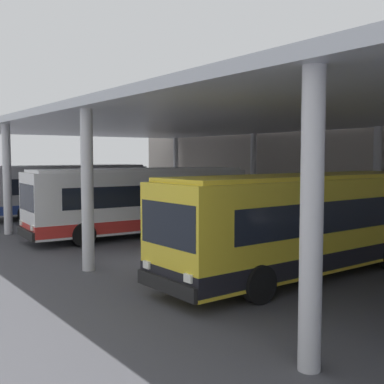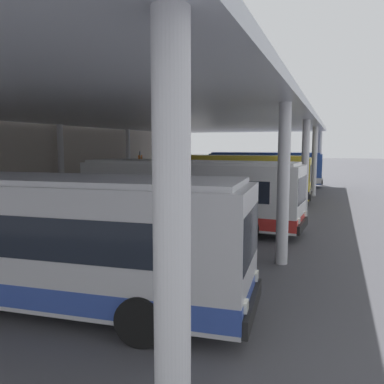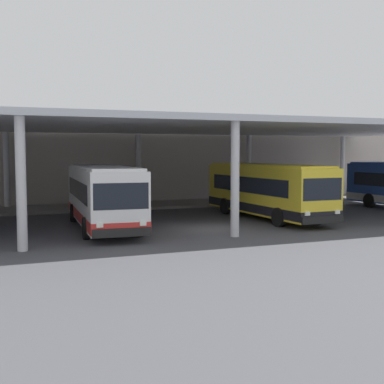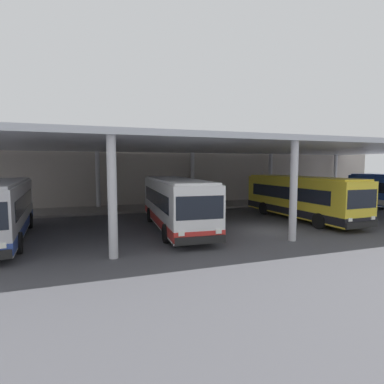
% 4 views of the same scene
% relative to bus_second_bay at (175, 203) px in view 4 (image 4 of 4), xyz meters
% --- Properties ---
extents(ground_plane, '(200.00, 200.00, 0.00)m').
position_rel_bus_second_bay_xyz_m(ground_plane, '(5.04, -2.38, -1.66)').
color(ground_plane, '#47474C').
extents(platform_kerb, '(42.00, 4.50, 0.18)m').
position_rel_bus_second_bay_xyz_m(platform_kerb, '(5.04, 9.37, -1.57)').
color(platform_kerb, gray).
rests_on(platform_kerb, ground).
extents(station_building_facade, '(48.00, 1.60, 6.87)m').
position_rel_bus_second_bay_xyz_m(station_building_facade, '(5.04, 12.62, 1.78)').
color(station_building_facade, '#ADA399').
rests_on(station_building_facade, ground).
extents(canopy_shelter, '(40.00, 17.00, 5.55)m').
position_rel_bus_second_bay_xyz_m(canopy_shelter, '(5.04, 3.12, 3.63)').
color(canopy_shelter, silver).
rests_on(canopy_shelter, ground).
extents(bus_second_bay, '(3.17, 10.66, 3.17)m').
position_rel_bus_second_bay_xyz_m(bus_second_bay, '(0.00, 0.00, 0.00)').
color(bus_second_bay, white).
rests_on(bus_second_bay, ground).
extents(bus_middle_bay, '(2.91, 10.59, 3.17)m').
position_rel_bus_second_bay_xyz_m(bus_middle_bay, '(9.69, 0.29, 0.00)').
color(bus_middle_bay, yellow).
rests_on(bus_middle_bay, ground).
extents(bench_waiting, '(1.80, 0.45, 0.92)m').
position_rel_bus_second_bay_xyz_m(bench_waiting, '(1.20, 9.43, -0.99)').
color(bench_waiting, brown).
rests_on(bench_waiting, platform_kerb).
extents(trash_bin, '(0.52, 0.52, 0.98)m').
position_rel_bus_second_bay_xyz_m(trash_bin, '(4.84, 9.39, -0.98)').
color(trash_bin, maroon).
rests_on(trash_bin, platform_kerb).
extents(banner_sign, '(0.70, 0.12, 3.20)m').
position_rel_bus_second_bay_xyz_m(banner_sign, '(11.68, 8.56, 0.32)').
color(banner_sign, '#B2B2B7').
rests_on(banner_sign, platform_kerb).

